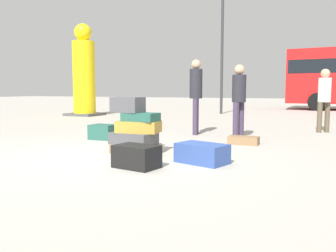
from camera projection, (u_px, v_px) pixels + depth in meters
ground_plane at (112, 156)px, 5.74m from camera, size 80.00×80.00×0.00m
suitcase_tower at (135, 130)px, 5.97m from camera, size 0.85×0.58×0.94m
suitcase_teal_foreground_far at (103, 132)px, 7.65m from camera, size 0.52×0.42×0.32m
suitcase_brown_behind_tower at (244, 140)px, 6.93m from camera, size 0.58×0.30×0.16m
suitcase_black_right_side at (137, 156)px, 4.86m from camera, size 0.66×0.49×0.31m
suitcase_navy_left_side at (202, 153)px, 5.18m from camera, size 0.81×0.63×0.28m
suitcase_slate_foreground_near at (140, 135)px, 7.58m from camera, size 0.72×0.59×0.20m
person_bearded_onlooker at (196, 90)px, 8.39m from camera, size 0.30×0.33×1.77m
person_tourist_with_camera at (239, 95)px, 7.75m from camera, size 0.30×0.32×1.61m
person_passerby_in_red at (324, 95)px, 8.80m from camera, size 0.30×0.30×1.57m
yellow_dummy_statue at (84, 75)px, 14.55m from camera, size 1.26×1.26×3.71m
lamp_post at (222, 26)px, 15.41m from camera, size 0.36×0.36×5.82m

